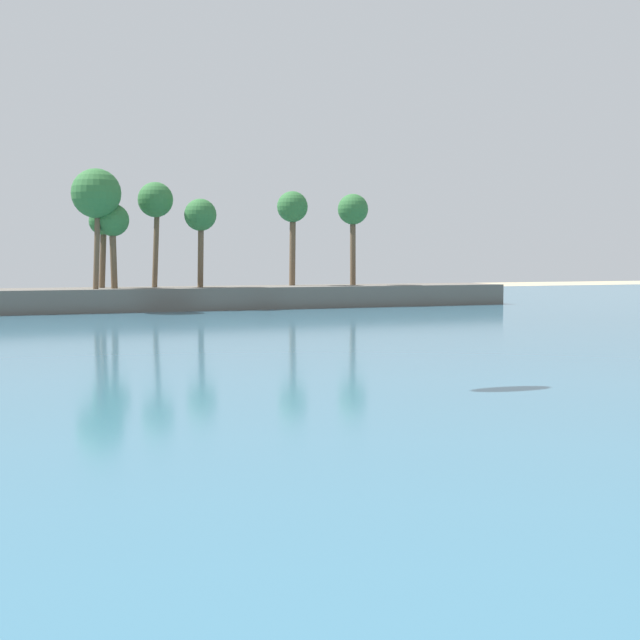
% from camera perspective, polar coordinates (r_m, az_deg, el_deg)
% --- Properties ---
extents(sea, '(220.00, 102.86, 0.06)m').
position_cam_1_polar(sea, '(58.53, -19.13, -0.26)').
color(sea, '#386B84').
rests_on(sea, ground).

